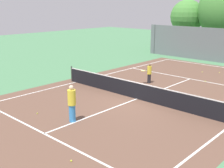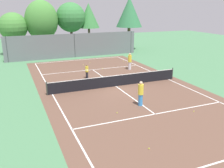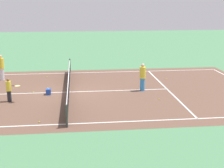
{
  "view_description": "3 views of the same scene",
  "coord_description": "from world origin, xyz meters",
  "px_view_note": "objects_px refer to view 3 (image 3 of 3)",
  "views": [
    {
      "loc": [
        9.75,
        -12.68,
        5.32
      ],
      "look_at": [
        -1.36,
        -0.67,
        0.79
      ],
      "focal_mm": 46.11,
      "sensor_mm": 36.0,
      "label": 1
    },
    {
      "loc": [
        -8.3,
        -19.05,
        6.73
      ],
      "look_at": [
        -1.45,
        -2.62,
        1.14
      ],
      "focal_mm": 40.0,
      "sensor_mm": 36.0,
      "label": 2
    },
    {
      "loc": [
        -20.04,
        -0.49,
        5.76
      ],
      "look_at": [
        -0.69,
        -2.68,
        0.64
      ],
      "focal_mm": 52.07,
      "sensor_mm": 36.0,
      "label": 3
    }
  ],
  "objects_px": {
    "player_0": "(1,67)",
    "ball_crate": "(48,92)",
    "player_1": "(143,77)",
    "tennis_ball_0": "(39,122)",
    "tennis_ball_3": "(159,99)",
    "tennis_ball_5": "(166,79)",
    "tennis_ball_2": "(34,92)",
    "tennis_ball_8": "(47,77)",
    "player_2": "(9,90)"
  },
  "relations": [
    {
      "from": "player_0",
      "to": "ball_crate",
      "type": "bearing_deg",
      "value": -138.76
    },
    {
      "from": "player_1",
      "to": "tennis_ball_0",
      "type": "height_order",
      "value": "player_1"
    },
    {
      "from": "player_0",
      "to": "tennis_ball_3",
      "type": "relative_size",
      "value": 27.98
    },
    {
      "from": "tennis_ball_5",
      "to": "tennis_ball_2",
      "type": "bearing_deg",
      "value": 104.82
    },
    {
      "from": "player_0",
      "to": "tennis_ball_8",
      "type": "bearing_deg",
      "value": -80.96
    },
    {
      "from": "player_1",
      "to": "player_0",
      "type": "bearing_deg",
      "value": 67.67
    },
    {
      "from": "tennis_ball_2",
      "to": "tennis_ball_8",
      "type": "distance_m",
      "value": 4.19
    },
    {
      "from": "player_2",
      "to": "tennis_ball_5",
      "type": "relative_size",
      "value": 20.96
    },
    {
      "from": "player_2",
      "to": "tennis_ball_2",
      "type": "relative_size",
      "value": 20.96
    },
    {
      "from": "ball_crate",
      "to": "tennis_ball_0",
      "type": "bearing_deg",
      "value": 178.97
    },
    {
      "from": "player_1",
      "to": "ball_crate",
      "type": "bearing_deg",
      "value": 91.99
    },
    {
      "from": "player_0",
      "to": "player_2",
      "type": "distance_m",
      "value": 5.6
    },
    {
      "from": "player_0",
      "to": "player_2",
      "type": "height_order",
      "value": "player_0"
    },
    {
      "from": "ball_crate",
      "to": "tennis_ball_3",
      "type": "relative_size",
      "value": 6.45
    },
    {
      "from": "player_2",
      "to": "ball_crate",
      "type": "xyz_separation_m",
      "value": [
        1.22,
        -2.11,
        -0.54
      ]
    },
    {
      "from": "player_0",
      "to": "tennis_ball_8",
      "type": "xyz_separation_m",
      "value": [
        0.51,
        -3.2,
        -0.92
      ]
    },
    {
      "from": "player_1",
      "to": "tennis_ball_8",
      "type": "bearing_deg",
      "value": 55.22
    },
    {
      "from": "player_0",
      "to": "tennis_ball_5",
      "type": "height_order",
      "value": "player_0"
    },
    {
      "from": "tennis_ball_0",
      "to": "tennis_ball_5",
      "type": "relative_size",
      "value": 1.0
    },
    {
      "from": "player_1",
      "to": "tennis_ball_3",
      "type": "relative_size",
      "value": 26.96
    },
    {
      "from": "player_0",
      "to": "tennis_ball_0",
      "type": "height_order",
      "value": "player_0"
    },
    {
      "from": "tennis_ball_8",
      "to": "tennis_ball_3",
      "type": "bearing_deg",
      "value": -132.9
    },
    {
      "from": "player_1",
      "to": "tennis_ball_5",
      "type": "bearing_deg",
      "value": -40.41
    },
    {
      "from": "player_2",
      "to": "tennis_ball_8",
      "type": "bearing_deg",
      "value": -15.73
    },
    {
      "from": "tennis_ball_2",
      "to": "tennis_ball_5",
      "type": "xyz_separation_m",
      "value": [
        2.46,
        -9.29,
        0.0
      ]
    },
    {
      "from": "tennis_ball_2",
      "to": "tennis_ball_0",
      "type": "bearing_deg",
      "value": -170.52
    },
    {
      "from": "tennis_ball_0",
      "to": "tennis_ball_3",
      "type": "distance_m",
      "value": 7.26
    },
    {
      "from": "player_2",
      "to": "tennis_ball_0",
      "type": "height_order",
      "value": "player_2"
    },
    {
      "from": "tennis_ball_2",
      "to": "player_2",
      "type": "bearing_deg",
      "value": 146.54
    },
    {
      "from": "tennis_ball_3",
      "to": "tennis_ball_8",
      "type": "height_order",
      "value": "same"
    },
    {
      "from": "tennis_ball_3",
      "to": "tennis_ball_8",
      "type": "distance_m",
      "value": 9.57
    },
    {
      "from": "player_0",
      "to": "player_1",
      "type": "height_order",
      "value": "player_0"
    },
    {
      "from": "tennis_ball_2",
      "to": "tennis_ball_3",
      "type": "relative_size",
      "value": 1.0
    },
    {
      "from": "ball_crate",
      "to": "tennis_ball_5",
      "type": "height_order",
      "value": "ball_crate"
    },
    {
      "from": "tennis_ball_2",
      "to": "tennis_ball_3",
      "type": "height_order",
      "value": "same"
    },
    {
      "from": "player_0",
      "to": "player_2",
      "type": "relative_size",
      "value": 1.34
    },
    {
      "from": "tennis_ball_3",
      "to": "tennis_ball_8",
      "type": "relative_size",
      "value": 1.0
    },
    {
      "from": "ball_crate",
      "to": "tennis_ball_8",
      "type": "bearing_deg",
      "value": 5.49
    },
    {
      "from": "player_2",
      "to": "ball_crate",
      "type": "bearing_deg",
      "value": -59.96
    },
    {
      "from": "ball_crate",
      "to": "tennis_ball_3",
      "type": "distance_m",
      "value": 6.82
    },
    {
      "from": "tennis_ball_3",
      "to": "tennis_ball_5",
      "type": "distance_m",
      "value": 5.12
    },
    {
      "from": "tennis_ball_8",
      "to": "tennis_ball_0",
      "type": "bearing_deg",
      "value": -177.8
    },
    {
      "from": "ball_crate",
      "to": "tennis_ball_2",
      "type": "xyz_separation_m",
      "value": [
        0.51,
        0.97,
        -0.15
      ]
    },
    {
      "from": "ball_crate",
      "to": "tennis_ball_5",
      "type": "bearing_deg",
      "value": -70.39
    },
    {
      "from": "player_2",
      "to": "tennis_ball_2",
      "type": "bearing_deg",
      "value": -33.46
    },
    {
      "from": "player_1",
      "to": "player_2",
      "type": "xyz_separation_m",
      "value": [
        -1.42,
        8.08,
        -0.19
      ]
    },
    {
      "from": "player_1",
      "to": "tennis_ball_2",
      "type": "height_order",
      "value": "player_1"
    },
    {
      "from": "player_1",
      "to": "tennis_ball_5",
      "type": "relative_size",
      "value": 26.96
    },
    {
      "from": "ball_crate",
      "to": "tennis_ball_2",
      "type": "relative_size",
      "value": 6.45
    },
    {
      "from": "tennis_ball_5",
      "to": "player_2",
      "type": "bearing_deg",
      "value": 111.86
    }
  ]
}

